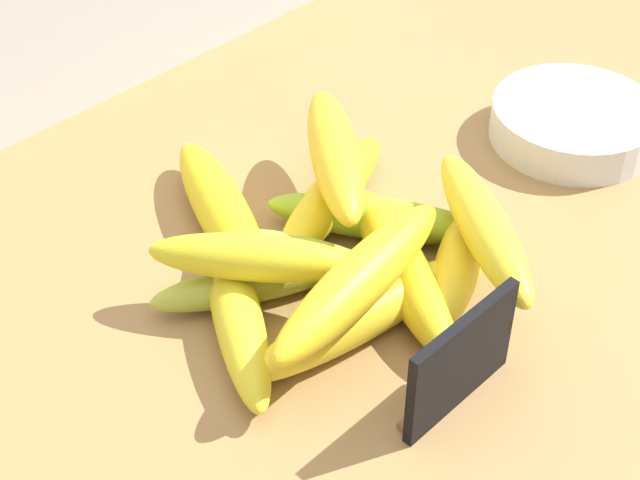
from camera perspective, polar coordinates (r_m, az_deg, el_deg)
counter_top at (r=85.80cm, az=4.74°, el=-1.84°), size 110.00×76.00×3.00cm
chalkboard_sign at (r=71.57cm, az=7.95°, el=-6.99°), size 11.00×1.80×8.40cm
fruit_bowl at (r=100.36cm, az=14.23°, el=6.47°), size 15.89×15.89×3.70cm
banana_0 at (r=77.45cm, az=-4.76°, el=-4.14°), size 14.14×19.21×3.79cm
banana_1 at (r=85.78cm, az=3.24°, el=1.24°), size 13.46×18.22×3.77cm
banana_2 at (r=86.43cm, az=-5.63°, el=1.70°), size 11.98×20.44×4.40cm
banana_3 at (r=76.84cm, az=2.22°, el=-4.44°), size 21.16×6.95×3.82cm
banana_4 at (r=88.03cm, az=0.81°, el=2.59°), size 19.38×9.72×3.97cm
banana_5 at (r=80.73cm, az=4.75°, el=-1.69°), size 13.63×20.10×4.15cm
banana_6 at (r=81.96cm, az=-0.30°, el=-1.12°), size 8.79×15.50×3.36cm
banana_7 at (r=80.15cm, az=-3.76°, el=-2.41°), size 16.44×10.90×3.34cm
banana_8 at (r=82.35cm, az=7.95°, el=-1.12°), size 17.67×11.54×3.87cm
banana_9 at (r=74.09cm, az=2.26°, el=-2.27°), size 21.10×7.11×4.12cm
banana_10 at (r=77.02cm, az=-3.85°, el=-1.01°), size 13.05×15.09×3.71cm
banana_11 at (r=85.93cm, az=0.85°, el=4.91°), size 15.05×17.51×4.19cm
banana_12 at (r=79.88cm, az=9.30°, el=0.79°), size 13.44×17.85×3.79cm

